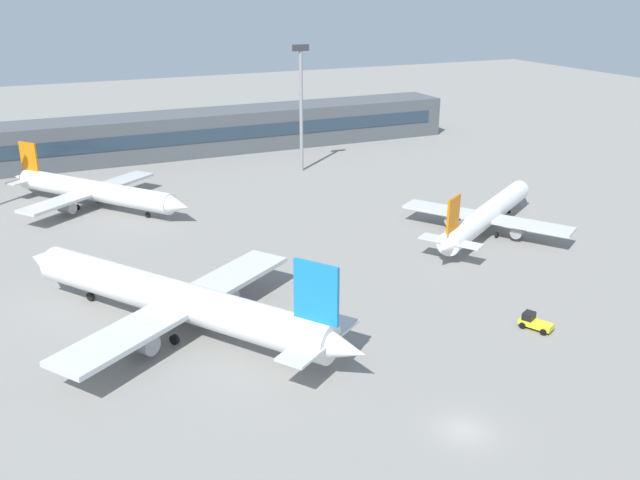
{
  "coord_description": "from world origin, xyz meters",
  "views": [
    {
      "loc": [
        -31.69,
        -40.07,
        35.88
      ],
      "look_at": [
        4.66,
        40.0,
        3.0
      ],
      "focal_mm": 38.9,
      "sensor_mm": 36.0,
      "label": 1
    }
  ],
  "objects_px": {
    "airplane_mid": "(488,214)",
    "floodlight_tower_east": "(301,99)",
    "baggage_tug_yellow": "(534,322)",
    "airplane_far": "(95,191)",
    "airplane_near": "(173,299)"
  },
  "relations": [
    {
      "from": "airplane_far",
      "to": "baggage_tug_yellow",
      "type": "height_order",
      "value": "airplane_far"
    },
    {
      "from": "airplane_near",
      "to": "airplane_far",
      "type": "relative_size",
      "value": 1.25
    },
    {
      "from": "airplane_mid",
      "to": "floodlight_tower_east",
      "type": "bearing_deg",
      "value": 104.34
    },
    {
      "from": "airplane_far",
      "to": "baggage_tug_yellow",
      "type": "distance_m",
      "value": 75.11
    },
    {
      "from": "airplane_near",
      "to": "airplane_far",
      "type": "distance_m",
      "value": 48.4
    },
    {
      "from": "airplane_near",
      "to": "baggage_tug_yellow",
      "type": "height_order",
      "value": "airplane_near"
    },
    {
      "from": "floodlight_tower_east",
      "to": "baggage_tug_yellow",
      "type": "bearing_deg",
      "value": -92.62
    },
    {
      "from": "airplane_near",
      "to": "floodlight_tower_east",
      "type": "bearing_deg",
      "value": 55.33
    },
    {
      "from": "airplane_near",
      "to": "airplane_mid",
      "type": "relative_size",
      "value": 1.25
    },
    {
      "from": "airplane_mid",
      "to": "baggage_tug_yellow",
      "type": "bearing_deg",
      "value": -118.03
    },
    {
      "from": "baggage_tug_yellow",
      "to": "airplane_far",
      "type": "bearing_deg",
      "value": 120.22
    },
    {
      "from": "airplane_near",
      "to": "airplane_mid",
      "type": "height_order",
      "value": "airplane_near"
    },
    {
      "from": "airplane_far",
      "to": "baggage_tug_yellow",
      "type": "xyz_separation_m",
      "value": [
        37.79,
        -64.87,
        -2.14
      ]
    },
    {
      "from": "baggage_tug_yellow",
      "to": "floodlight_tower_east",
      "type": "bearing_deg",
      "value": 87.38
    },
    {
      "from": "baggage_tug_yellow",
      "to": "airplane_near",
      "type": "bearing_deg",
      "value": 155.3
    }
  ]
}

